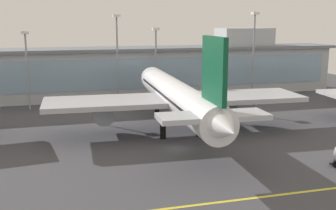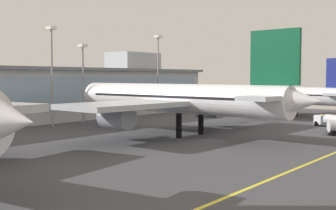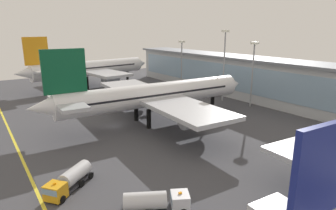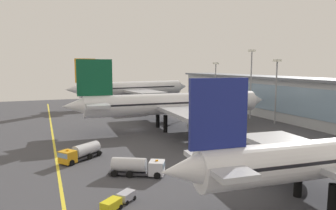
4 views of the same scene
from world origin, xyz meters
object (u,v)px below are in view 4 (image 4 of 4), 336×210
(fuel_tanker_truck, at_px, (139,166))
(apron_light_mast_far_east, at_px, (216,78))
(airliner_near_right, at_px, (173,104))
(baggage_tug_near, at_px, (118,200))
(airliner_near_left, at_px, (132,89))
(apron_light_mast_west, at_px, (251,74))
(apron_light_mast_centre, at_px, (276,81))
(airliner_far_right, at_px, (333,158))
(service_truck_far, at_px, (80,152))

(fuel_tanker_truck, xyz_separation_m, apron_light_mast_far_east, (-61.24, 50.07, 11.36))
(airliner_near_right, xyz_separation_m, baggage_tug_near, (42.56, -25.45, -6.29))
(airliner_near_left, bearing_deg, apron_light_mast_west, -67.14)
(baggage_tug_near, distance_m, apron_light_mast_centre, 70.70)
(airliner_near_right, height_order, fuel_tanker_truck, airliner_near_right)
(airliner_near_right, height_order, airliner_far_right, airliner_near_right)
(apron_light_mast_far_east, bearing_deg, airliner_near_left, -133.57)
(airliner_near_right, distance_m, airliner_far_right, 51.85)
(airliner_near_left, height_order, apron_light_mast_centre, airliner_near_left)
(airliner_near_right, bearing_deg, airliner_far_right, -86.70)
(airliner_near_left, bearing_deg, fuel_tanker_truck, -111.91)
(apron_light_mast_west, height_order, apron_light_mast_far_east, apron_light_mast_west)
(airliner_near_left, height_order, fuel_tanker_truck, airliner_near_left)
(apron_light_mast_centre, distance_m, apron_light_mast_far_east, 32.64)
(airliner_near_right, xyz_separation_m, fuel_tanker_truck, (32.59, -19.75, -5.57))
(service_truck_far, bearing_deg, apron_light_mast_far_east, -177.10)
(airliner_near_right, bearing_deg, airliner_near_left, 89.56)
(apron_light_mast_centre, bearing_deg, airliner_near_left, -153.29)
(airliner_far_right, relative_size, baggage_tug_near, 8.78)
(baggage_tug_near, bearing_deg, apron_light_mast_centre, 174.33)
(airliner_near_right, bearing_deg, apron_light_mast_west, 14.70)
(apron_light_mast_far_east, bearing_deg, service_truck_far, -49.77)
(baggage_tug_near, bearing_deg, airliner_near_right, -160.28)
(apron_light_mast_centre, xyz_separation_m, apron_light_mast_far_east, (-32.57, -2.12, -0.37))
(airliner_near_left, distance_m, apron_light_mast_far_east, 38.16)
(airliner_near_left, relative_size, baggage_tug_near, 10.85)
(airliner_near_left, distance_m, airliner_near_right, 54.78)
(apron_light_mast_west, distance_m, apron_light_mast_far_east, 22.17)
(apron_light_mast_centre, bearing_deg, fuel_tanker_truck, -61.21)
(fuel_tanker_truck, relative_size, apron_light_mast_centre, 0.46)
(airliner_near_left, height_order, airliner_near_right, airliner_near_left)
(airliner_near_right, relative_size, fuel_tanker_truck, 6.54)
(fuel_tanker_truck, bearing_deg, airliner_near_left, 104.21)
(airliner_far_right, height_order, service_truck_far, airliner_far_right)
(airliner_near_left, relative_size, fuel_tanker_truck, 6.31)
(fuel_tanker_truck, bearing_deg, airliner_near_right, 87.56)
(airliner_far_right, xyz_separation_m, apron_light_mast_far_east, (-80.49, 29.72, 6.83))
(apron_light_mast_west, xyz_separation_m, apron_light_mast_far_east, (-22.04, -0.62, -2.25))
(fuel_tanker_truck, height_order, service_truck_far, same)
(airliner_near_right, relative_size, apron_light_mast_centre, 3.02)
(airliner_near_left, distance_m, apron_light_mast_centre, 65.86)
(fuel_tanker_truck, xyz_separation_m, service_truck_far, (-12.11, -8.00, 0.00))
(fuel_tanker_truck, bearing_deg, airliner_far_right, -14.62)
(baggage_tug_near, height_order, apron_light_mast_far_east, apron_light_mast_far_east)
(fuel_tanker_truck, distance_m, baggage_tug_near, 11.51)
(apron_light_mast_centre, relative_size, apron_light_mast_far_east, 1.03)
(baggage_tug_near, bearing_deg, apron_light_mast_west, -178.31)
(service_truck_far, bearing_deg, apron_light_mast_west, 167.44)
(apron_light_mast_far_east, bearing_deg, baggage_tug_near, -38.06)
(airliner_far_right, height_order, fuel_tanker_truck, airliner_far_right)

